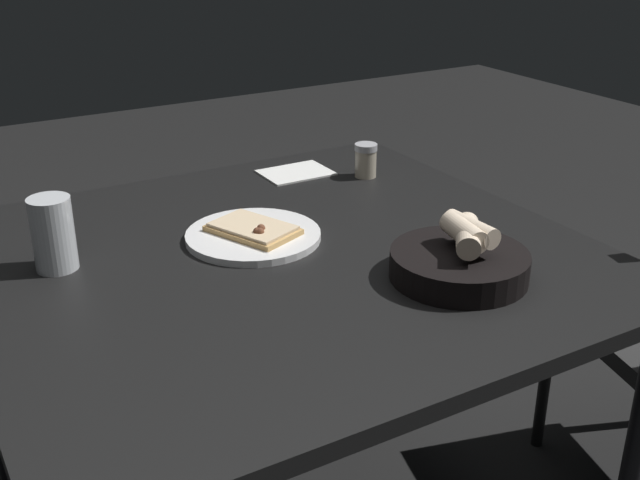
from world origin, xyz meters
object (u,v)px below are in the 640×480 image
dining_table (281,281)px  beer_glass (54,238)px  bread_basket (459,260)px  pepper_shaker (366,162)px  pizza_plate (253,234)px

dining_table → beer_glass: beer_glass is taller
bread_basket → pepper_shaker: (-0.16, -0.53, 0.00)m
pizza_plate → bread_basket: size_ratio=1.09×
dining_table → pizza_plate: size_ratio=4.24×
pizza_plate → beer_glass: beer_glass is taller
dining_table → pepper_shaker: 0.48m
bread_basket → beer_glass: size_ratio=1.80×
pizza_plate → pepper_shaker: bearing=-152.8°
bread_basket → pizza_plate: bearing=-54.9°
dining_table → bread_basket: 0.34m
beer_glass → pepper_shaker: (-0.74, -0.14, -0.02)m
pizza_plate → pepper_shaker: (-0.39, -0.20, 0.02)m
pizza_plate → dining_table: bearing=100.0°
beer_glass → pepper_shaker: bearing=-169.3°
pizza_plate → bread_basket: 0.40m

